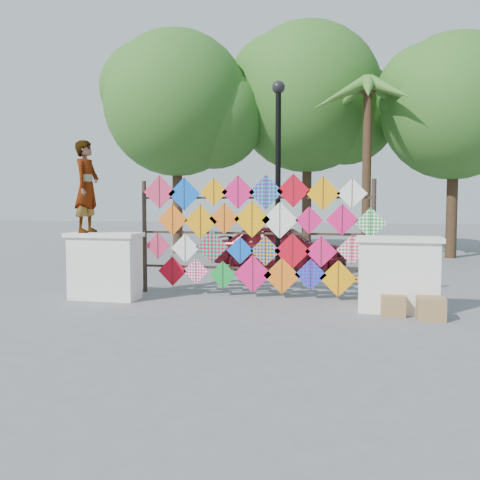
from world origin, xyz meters
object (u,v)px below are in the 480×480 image
at_px(kite_rack, 257,235).
at_px(sedan, 280,247).
at_px(lamppost, 278,164).
at_px(vendor_woman, 87,187).

bearing_deg(kite_rack, sedan, 92.62).
relative_size(sedan, lamppost, 0.83).
bearing_deg(sedan, vendor_woman, 157.79).
bearing_deg(lamppost, kite_rack, -99.28).
bearing_deg(kite_rack, vendor_woman, -163.50).
xyz_separation_m(kite_rack, sedan, (-0.20, 4.36, -0.59)).
bearing_deg(sedan, lamppost, -165.69).
height_order(kite_rack, sedan, kite_rack).
bearing_deg(kite_rack, lamppost, 80.72).
bearing_deg(vendor_woman, kite_rack, -73.59).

